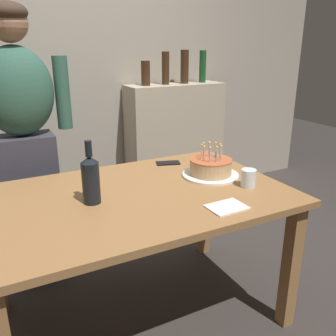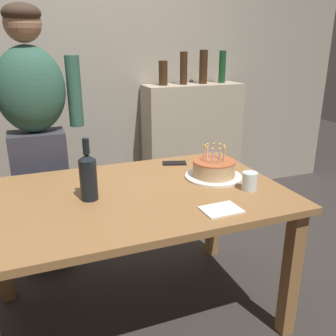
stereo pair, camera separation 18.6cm
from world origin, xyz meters
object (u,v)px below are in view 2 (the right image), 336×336
Objects in this scene: napkin_stack at (221,210)px; person_man_bearded at (37,139)px; wine_bottle at (88,175)px; birthday_cake at (214,170)px; water_glass_near at (250,181)px; cell_phone at (174,163)px.

napkin_stack is 0.10× the size of person_man_bearded.
wine_bottle is at bearing 104.81° from person_man_bearded.
birthday_cake is at bearing 66.40° from napkin_stack.
water_glass_near is (0.08, -0.22, 0.00)m from birthday_cake.
cell_phone is at bearing 153.08° from person_man_bearded.
wine_bottle is (-0.77, 0.18, 0.07)m from water_glass_near.
birthday_cake is at bearing 141.85° from person_man_bearded.
person_man_bearded is (-0.20, 0.74, 0.01)m from wine_bottle.
person_man_bearded reaches higher than water_glass_near.
water_glass_near is at bearing -13.19° from wine_bottle.
napkin_stack is at bearing -77.08° from cell_phone.
birthday_cake is at bearing -52.15° from cell_phone.
wine_bottle is at bearing 166.81° from water_glass_near.
person_man_bearded is at bearing 104.81° from wine_bottle.
birthday_cake is at bearing 3.50° from wine_bottle.
napkin_stack is (-0.17, -0.39, -0.04)m from birthday_cake.
person_man_bearded is (-0.89, 0.70, 0.09)m from birthday_cake.
water_glass_near is 0.54× the size of napkin_stack.
napkin_stack is at bearing -147.33° from water_glass_near.
person_man_bearded reaches higher than birthday_cake.
wine_bottle is at bearing -176.50° from birthday_cake.
water_glass_near is 0.56m from cell_phone.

